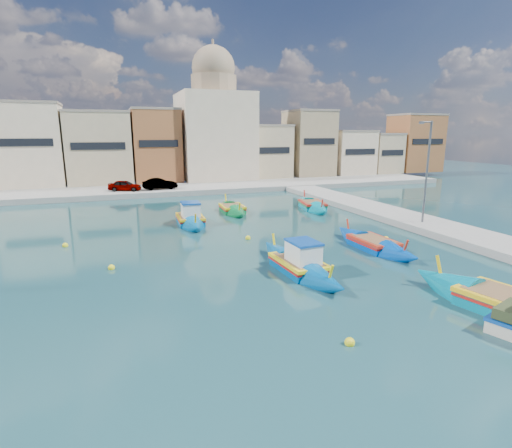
{
  "coord_description": "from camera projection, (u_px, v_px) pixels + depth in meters",
  "views": [
    {
      "loc": [
        -4.56,
        -17.58,
        7.15
      ],
      "look_at": [
        4.0,
        6.0,
        1.4
      ],
      "focal_mm": 28.0,
      "sensor_mm": 36.0,
      "label": 1
    }
  ],
  "objects": [
    {
      "name": "north_townhouses",
      "position": [
        193.0,
        148.0,
        56.39
      ],
      "size": [
        83.2,
        7.87,
        10.19
      ],
      "color": "tan",
      "rests_on": "ground"
    },
    {
      "name": "luzzu_green",
      "position": [
        232.0,
        210.0,
        36.71
      ],
      "size": [
        2.18,
        7.38,
        2.3
      ],
      "color": "#0B7336",
      "rests_on": "ground"
    },
    {
      "name": "east_quay",
      "position": [
        497.0,
        245.0,
        25.15
      ],
      "size": [
        4.0,
        70.0,
        0.5
      ],
      "primitive_type": "cube",
      "color": "gray",
      "rests_on": "ground"
    },
    {
      "name": "north_quay",
      "position": [
        152.0,
        190.0,
        48.47
      ],
      "size": [
        80.0,
        8.0,
        0.6
      ],
      "primitive_type": "cube",
      "color": "gray",
      "rests_on": "ground"
    },
    {
      "name": "luzzu_turquoise_cabin",
      "position": [
        299.0,
        265.0,
        20.99
      ],
      "size": [
        2.27,
        8.61,
        2.74
      ],
      "color": "#005397",
      "rests_on": "ground"
    },
    {
      "name": "luzzu_blue_south",
      "position": [
        373.0,
        245.0,
        25.19
      ],
      "size": [
        1.98,
        8.09,
        2.33
      ],
      "color": "#0045AC",
      "rests_on": "ground"
    },
    {
      "name": "mooring_buoys",
      "position": [
        225.0,
        245.0,
        25.84
      ],
      "size": [
        20.82,
        27.55,
        0.36
      ],
      "color": "#FFF51A",
      "rests_on": "ground"
    },
    {
      "name": "luzzu_cyan_south",
      "position": [
        507.0,
        306.0,
        16.18
      ],
      "size": [
        4.04,
        9.08,
        2.74
      ],
      "color": "#007D99",
      "rests_on": "ground"
    },
    {
      "name": "luzzu_cyan_mid",
      "position": [
        312.0,
        206.0,
        38.41
      ],
      "size": [
        3.53,
        8.47,
        2.44
      ],
      "color": "#008DA5",
      "rests_on": "ground"
    },
    {
      "name": "church_block",
      "position": [
        215.0,
        124.0,
        57.31
      ],
      "size": [
        10.0,
        10.0,
        19.1
      ],
      "color": "beige",
      "rests_on": "ground"
    },
    {
      "name": "luzzu_blue_cabin",
      "position": [
        190.0,
        220.0,
        31.99
      ],
      "size": [
        2.28,
        7.99,
        2.8
      ],
      "color": "#0060A1",
      "rests_on": "ground"
    },
    {
      "name": "quay_street_lamp",
      "position": [
        426.0,
        172.0,
        29.55
      ],
      "size": [
        1.18,
        0.16,
        8.0
      ],
      "color": "#595B60",
      "rests_on": "ground"
    },
    {
      "name": "ground",
      "position": [
        221.0,
        285.0,
        19.22
      ],
      "size": [
        160.0,
        160.0,
        0.0
      ],
      "primitive_type": "plane",
      "color": "#164142",
      "rests_on": "ground"
    },
    {
      "name": "parked_cars",
      "position": [
        80.0,
        187.0,
        44.26
      ],
      "size": [
        26.81,
        2.62,
        1.31
      ],
      "color": "#4C1919",
      "rests_on": "north_quay"
    }
  ]
}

